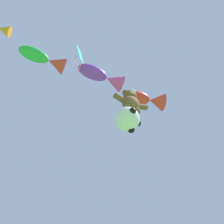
# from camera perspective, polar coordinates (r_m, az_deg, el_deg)

# --- Properties ---
(teddy_bear_kite) EXTENTS (1.83, 0.81, 1.86)m
(teddy_bear_kite) POSITION_cam_1_polar(r_m,az_deg,el_deg) (10.48, 4.89, 2.69)
(teddy_bear_kite) COLOR brown
(soccer_ball_kite) EXTENTS (1.12, 1.12, 1.03)m
(soccer_ball_kite) POSITION_cam_1_polar(r_m,az_deg,el_deg) (8.83, 4.07, -1.93)
(soccer_ball_kite) COLOR white
(fish_kite_crimson) EXTENTS (2.31, 1.34, 0.97)m
(fish_kite_crimson) POSITION_cam_1_polar(r_m,az_deg,el_deg) (11.89, 9.06, 3.21)
(fish_kite_crimson) COLOR red
(fish_kite_violet) EXTENTS (2.36, 0.90, 0.90)m
(fish_kite_violet) POSITION_cam_1_polar(r_m,az_deg,el_deg) (11.20, -2.25, 9.15)
(fish_kite_violet) COLOR purple
(fish_kite_emerald) EXTENTS (2.25, 0.85, 0.85)m
(fish_kite_emerald) POSITION_cam_1_polar(r_m,az_deg,el_deg) (11.35, -17.03, 13.07)
(fish_kite_emerald) COLOR green
(diamond_kite) EXTENTS (0.87, 1.03, 2.88)m
(diamond_kite) POSITION_cam_1_polar(r_m,az_deg,el_deg) (11.93, -8.36, 14.09)
(diamond_kite) COLOR #19ADB2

